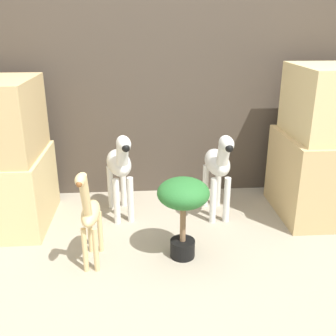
{
  "coord_description": "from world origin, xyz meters",
  "views": [
    {
      "loc": [
        -0.17,
        -1.85,
        1.38
      ],
      "look_at": [
        0.02,
        0.82,
        0.37
      ],
      "focal_mm": 42.0,
      "sensor_mm": 36.0,
      "label": 1
    }
  ],
  "objects_px": {
    "zebra_right": "(218,165)",
    "zebra_left": "(120,166)",
    "giraffe_figurine": "(90,214)",
    "potted_palm_front": "(183,201)"
  },
  "relations": [
    {
      "from": "zebra_right",
      "to": "zebra_left",
      "type": "xyz_separation_m",
      "value": [
        -0.71,
        0.04,
        0.0
      ]
    },
    {
      "from": "zebra_left",
      "to": "giraffe_figurine",
      "type": "distance_m",
      "value": 0.63
    },
    {
      "from": "zebra_right",
      "to": "zebra_left",
      "type": "distance_m",
      "value": 0.71
    },
    {
      "from": "zebra_left",
      "to": "potted_palm_front",
      "type": "height_order",
      "value": "zebra_left"
    },
    {
      "from": "zebra_right",
      "to": "giraffe_figurine",
      "type": "distance_m",
      "value": 1.03
    },
    {
      "from": "potted_palm_front",
      "to": "zebra_left",
      "type": "bearing_deg",
      "value": 125.18
    },
    {
      "from": "giraffe_figurine",
      "to": "potted_palm_front",
      "type": "relative_size",
      "value": 1.27
    },
    {
      "from": "giraffe_figurine",
      "to": "zebra_left",
      "type": "bearing_deg",
      "value": 76.22
    },
    {
      "from": "zebra_right",
      "to": "potted_palm_front",
      "type": "relative_size",
      "value": 1.31
    },
    {
      "from": "giraffe_figurine",
      "to": "potted_palm_front",
      "type": "height_order",
      "value": "giraffe_figurine"
    }
  ]
}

